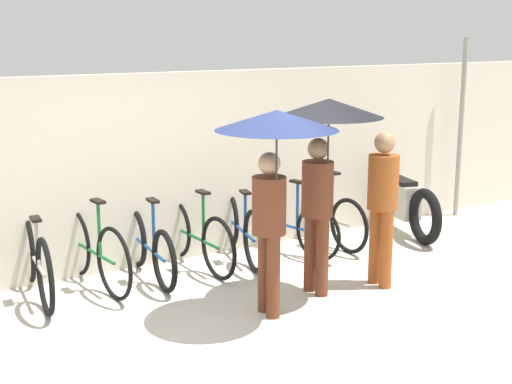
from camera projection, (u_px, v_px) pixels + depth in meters
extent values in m
plane|color=beige|center=(253.00, 325.00, 6.58)|extent=(30.00, 30.00, 0.00)
cube|color=beige|center=(155.00, 170.00, 8.15)|extent=(13.46, 0.12, 2.20)
torus|color=black|center=(28.00, 248.00, 7.65)|extent=(0.12, 0.76, 0.76)
torus|color=black|center=(45.00, 277.00, 6.74)|extent=(0.12, 0.76, 0.76)
cylinder|color=#A59E93|center=(36.00, 261.00, 7.19)|extent=(0.13, 1.03, 0.04)
cylinder|color=#A59E93|center=(37.00, 244.00, 6.98)|extent=(0.04, 0.04, 0.47)
cube|color=black|center=(36.00, 219.00, 6.93)|extent=(0.11, 0.21, 0.03)
cylinder|color=#A59E93|center=(26.00, 218.00, 7.57)|extent=(0.04, 0.04, 0.65)
cylinder|color=#A59E93|center=(23.00, 188.00, 7.50)|extent=(0.44, 0.07, 0.03)
torus|color=black|center=(75.00, 242.00, 7.87)|extent=(0.12, 0.76, 0.76)
torus|color=black|center=(114.00, 264.00, 7.13)|extent=(0.12, 0.76, 0.76)
cylinder|color=#19662D|center=(94.00, 252.00, 7.50)|extent=(0.13, 0.96, 0.04)
cylinder|color=#19662D|center=(99.00, 230.00, 7.31)|extent=(0.04, 0.04, 0.57)
cube|color=black|center=(98.00, 201.00, 7.24)|extent=(0.11, 0.21, 0.03)
cylinder|color=#19662D|center=(74.00, 213.00, 7.80)|extent=(0.04, 0.04, 0.64)
cylinder|color=#19662D|center=(72.00, 185.00, 7.73)|extent=(0.44, 0.07, 0.03)
torus|color=black|center=(136.00, 238.00, 8.18)|extent=(0.11, 0.67, 0.67)
torus|color=black|center=(164.00, 261.00, 7.34)|extent=(0.11, 0.67, 0.67)
cylinder|color=#19478C|center=(149.00, 249.00, 7.76)|extent=(0.11, 0.96, 0.04)
cylinder|color=#19478C|center=(154.00, 228.00, 7.55)|extent=(0.04, 0.04, 0.56)
cube|color=black|center=(153.00, 200.00, 7.49)|extent=(0.11, 0.21, 0.03)
cylinder|color=#19478C|center=(135.00, 211.00, 8.11)|extent=(0.04, 0.04, 0.64)
cylinder|color=#19478C|center=(134.00, 183.00, 8.04)|extent=(0.44, 0.06, 0.03)
torus|color=black|center=(176.00, 228.00, 8.52)|extent=(0.08, 0.71, 0.71)
torus|color=black|center=(218.00, 248.00, 7.71)|extent=(0.08, 0.71, 0.71)
cylinder|color=#19662D|center=(196.00, 238.00, 8.12)|extent=(0.08, 0.99, 0.04)
cylinder|color=#19662D|center=(203.00, 218.00, 7.92)|extent=(0.04, 0.04, 0.55)
cube|color=black|center=(203.00, 192.00, 7.85)|extent=(0.10, 0.20, 0.03)
cylinder|color=#19662D|center=(175.00, 204.00, 8.45)|extent=(0.04, 0.04, 0.60)
cylinder|color=#19662D|center=(175.00, 179.00, 8.39)|extent=(0.44, 0.05, 0.03)
torus|color=black|center=(229.00, 219.00, 8.91)|extent=(0.22, 0.71, 0.71)
torus|color=black|center=(254.00, 241.00, 7.97)|extent=(0.22, 0.71, 0.71)
cylinder|color=#19478C|center=(241.00, 229.00, 8.44)|extent=(0.27, 0.99, 0.04)
cylinder|color=#19478C|center=(245.00, 213.00, 8.22)|extent=(0.04, 0.04, 0.48)
cube|color=black|center=(245.00, 192.00, 8.17)|extent=(0.13, 0.22, 0.03)
cylinder|color=#19478C|center=(229.00, 196.00, 8.84)|extent=(0.04, 0.04, 0.60)
cylinder|color=#19478C|center=(229.00, 172.00, 8.77)|extent=(0.43, 0.13, 0.03)
torus|color=black|center=(257.00, 218.00, 9.04)|extent=(0.20, 0.66, 0.67)
torus|color=black|center=(318.00, 234.00, 8.35)|extent=(0.20, 0.66, 0.67)
cylinder|color=#19478C|center=(286.00, 226.00, 8.70)|extent=(0.28, 0.99, 0.04)
cylinder|color=#19478C|center=(297.00, 206.00, 8.51)|extent=(0.04, 0.04, 0.56)
cube|color=black|center=(298.00, 182.00, 8.45)|extent=(0.14, 0.22, 0.03)
cylinder|color=#19478C|center=(257.00, 192.00, 8.96)|extent=(0.04, 0.04, 0.68)
cylinder|color=#19478C|center=(257.00, 165.00, 8.89)|extent=(0.43, 0.13, 0.03)
torus|color=black|center=(300.00, 209.00, 9.45)|extent=(0.08, 0.69, 0.69)
torus|color=black|center=(349.00, 226.00, 8.65)|extent=(0.08, 0.69, 0.69)
cylinder|color=#A59E93|center=(323.00, 217.00, 9.05)|extent=(0.07, 0.99, 0.04)
cylinder|color=#A59E93|center=(332.00, 197.00, 8.84)|extent=(0.04, 0.04, 0.59)
cube|color=black|center=(333.00, 173.00, 8.77)|extent=(0.10, 0.20, 0.03)
cylinder|color=#A59E93|center=(300.00, 182.00, 9.37)|extent=(0.04, 0.04, 0.75)
cylinder|color=#A59E93|center=(300.00, 153.00, 9.28)|extent=(0.44, 0.05, 0.03)
cylinder|color=brown|center=(265.00, 271.00, 6.83)|extent=(0.13, 0.13, 0.80)
cylinder|color=brown|center=(273.00, 277.00, 6.67)|extent=(0.13, 0.13, 0.80)
cylinder|color=brown|center=(269.00, 205.00, 6.60)|extent=(0.32, 0.32, 0.54)
sphere|color=tan|center=(269.00, 163.00, 6.52)|extent=(0.21, 0.21, 0.21)
cylinder|color=#332D28|center=(276.00, 168.00, 6.40)|extent=(0.02, 0.02, 0.69)
cone|color=#19234C|center=(277.00, 120.00, 6.30)|extent=(1.11, 1.11, 0.18)
cylinder|color=brown|center=(310.00, 253.00, 7.37)|extent=(0.13, 0.13, 0.82)
cylinder|color=brown|center=(322.00, 257.00, 7.23)|extent=(0.13, 0.13, 0.82)
cylinder|color=brown|center=(317.00, 189.00, 7.15)|extent=(0.32, 0.32, 0.56)
sphere|color=#997051|center=(318.00, 149.00, 7.06)|extent=(0.21, 0.21, 0.21)
cylinder|color=#332D28|center=(328.00, 153.00, 6.96)|extent=(0.02, 0.02, 0.70)
cone|color=black|center=(329.00, 108.00, 6.86)|extent=(1.06, 1.06, 0.18)
cylinder|color=#9E4C1E|center=(375.00, 245.00, 7.60)|extent=(0.13, 0.13, 0.84)
cylinder|color=#9E4C1E|center=(386.00, 249.00, 7.45)|extent=(0.13, 0.13, 0.84)
cylinder|color=#9E4C1E|center=(383.00, 182.00, 7.37)|extent=(0.32, 0.32, 0.57)
sphere|color=tan|center=(385.00, 142.00, 7.28)|extent=(0.22, 0.22, 0.22)
torus|color=black|center=(379.00, 194.00, 10.24)|extent=(0.31, 0.73, 0.72)
torus|color=black|center=(425.00, 217.00, 9.00)|extent=(0.31, 0.73, 0.72)
cube|color=#ADA89E|center=(401.00, 199.00, 9.60)|extent=(0.42, 0.76, 0.44)
cube|color=black|center=(402.00, 181.00, 9.55)|extent=(0.34, 0.55, 0.06)
cylinder|color=#B2B2B7|center=(380.00, 157.00, 10.11)|extent=(0.57, 0.18, 0.03)
cylinder|color=gray|center=(461.00, 129.00, 10.23)|extent=(0.07, 0.07, 2.57)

